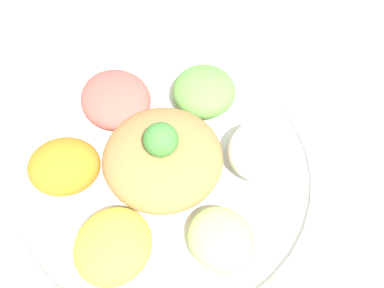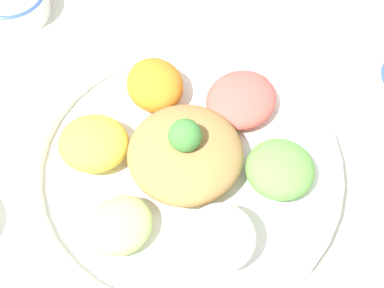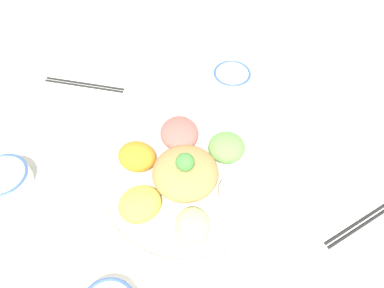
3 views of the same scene
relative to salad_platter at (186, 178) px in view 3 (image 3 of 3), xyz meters
name	(u,v)px [view 3 (image 3 of 3)]	position (x,y,z in m)	size (l,w,h in m)	color
ground_plane	(185,195)	(0.02, 0.02, -0.03)	(2.40, 2.40, 0.00)	silver
salad_platter	(186,178)	(0.00, 0.00, 0.00)	(0.41, 0.41, 0.11)	white
sauce_bowl_red	(5,178)	(0.33, -0.24, 0.00)	(0.11, 0.11, 0.04)	white
sauce_bowl_dark	(232,76)	(-0.30, -0.19, -0.01)	(0.10, 0.10, 0.03)	white
chopsticks_pair_near	(363,222)	(-0.25, 0.30, -0.02)	(0.21, 0.04, 0.01)	black
chopsticks_pair_far	(84,84)	(0.04, -0.43, -0.02)	(0.17, 0.18, 0.01)	black
serving_spoon_extra	(179,88)	(-0.16, -0.26, -0.02)	(0.10, 0.10, 0.01)	beige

